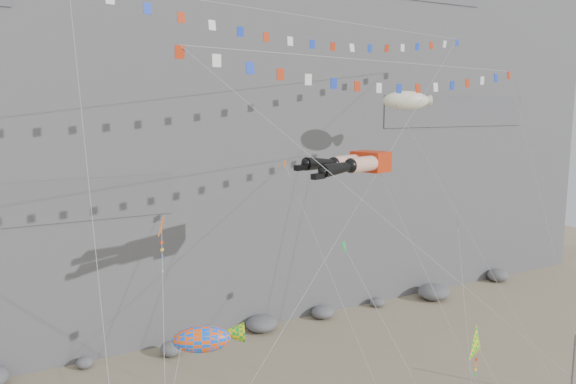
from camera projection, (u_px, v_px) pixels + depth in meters
The scene contains 13 objects.
cliff at pixel (194, 40), 55.85m from camera, with size 80.00×28.00×50.00m, color slate.
talus_boulders at pixel (261, 324), 46.55m from camera, with size 60.00×3.00×1.20m, color slate, non-canonical shape.
anchor_pole_right at pixel (573, 368), 35.38m from camera, with size 0.12×0.12×4.35m, color slate.
legs_kite at pixel (352, 164), 33.59m from camera, with size 7.22×13.39×19.30m.
flag_banner_upper at pixel (323, 19), 36.17m from camera, with size 32.24×16.35×31.34m.
flag_banner_lower at pixel (390, 62), 31.66m from camera, with size 26.42×8.19×25.18m.
harlequin_kite at pixel (161, 227), 26.12m from camera, with size 2.72×6.69×14.28m.
fish_windsock at pixel (202, 340), 25.60m from camera, with size 6.17×4.52×9.51m.
delta_kite at pixel (477, 346), 28.87m from camera, with size 2.11×5.74×8.26m.
blimp_windsock at pixel (406, 101), 44.11m from camera, with size 4.71×15.10×23.41m.
small_kite_a at pixel (287, 170), 36.54m from camera, with size 1.06×14.96×20.56m.
small_kite_b at pixel (458, 229), 36.88m from camera, with size 7.91×10.02×16.05m.
small_kite_c at pixel (346, 250), 30.13m from camera, with size 2.87×9.11×14.02m.
Camera 1 is at (-19.22, -23.01, 18.55)m, focal length 35.00 mm.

